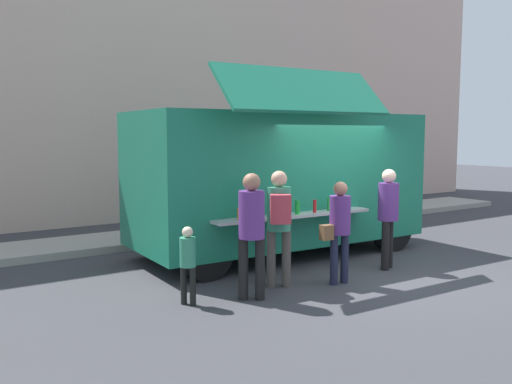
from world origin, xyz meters
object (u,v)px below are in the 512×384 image
Objects in this scene: customer_mid_with_backpack at (279,217)px; customer_front_ordering at (339,224)px; child_near_queue at (188,258)px; customer_rear_waiting at (252,225)px; customer_extra_browsing at (388,210)px; food_truck_main at (279,178)px; trash_bin at (359,201)px.

customer_front_ordering is at bearing -80.95° from customer_mid_with_backpack.
customer_rear_waiting is at bearing -51.69° from child_near_queue.
customer_mid_with_backpack is 1.03× the size of customer_extra_browsing.
customer_rear_waiting reaches higher than customer_front_ordering.
food_truck_main is 3.05m from customer_rear_waiting.
customer_extra_browsing is 1.60× the size of child_near_queue.
child_near_queue is (-2.95, -1.89, -0.85)m from food_truck_main.
customer_rear_waiting is at bearing -145.52° from trash_bin.
customer_front_ordering is 0.90× the size of customer_mid_with_backpack.
customer_mid_with_backpack is at bearing -144.28° from trash_bin.
food_truck_main is at bearing -152.51° from trash_bin.
customer_rear_waiting is 1.03× the size of customer_extra_browsing.
customer_extra_browsing reaches higher than trash_bin.
food_truck_main is 2.24m from customer_extra_browsing.
customer_mid_with_backpack is 0.99× the size of customer_rear_waiting.
food_truck_main is at bearing -7.41° from customer_rear_waiting.
customer_rear_waiting is at bearing 90.04° from customer_front_ordering.
child_near_queue reaches higher than trash_bin.
customer_rear_waiting is (-1.58, 0.08, 0.12)m from customer_front_ordering.
customer_extra_browsing is (-3.62, -4.35, 0.55)m from trash_bin.
food_truck_main is 3.17× the size of customer_mid_with_backpack.
child_near_queue is (-0.85, 0.29, -0.42)m from customer_rear_waiting.
customer_front_ordering is at bearing -41.69° from child_near_queue.
customer_mid_with_backpack reaches higher than child_near_queue.
customer_mid_with_backpack is 2.25m from customer_extra_browsing.
child_near_queue is (-2.43, 0.37, -0.30)m from customer_front_ordering.
customer_rear_waiting is 2.94m from customer_extra_browsing.
customer_mid_with_backpack is 0.75m from customer_rear_waiting.
food_truck_main is at bearing -5.10° from customer_mid_with_backpack.
food_truck_main reaches higher than customer_front_ordering.
customer_extra_browsing is 3.81m from child_near_queue.
food_truck_main reaches higher than customer_extra_browsing.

